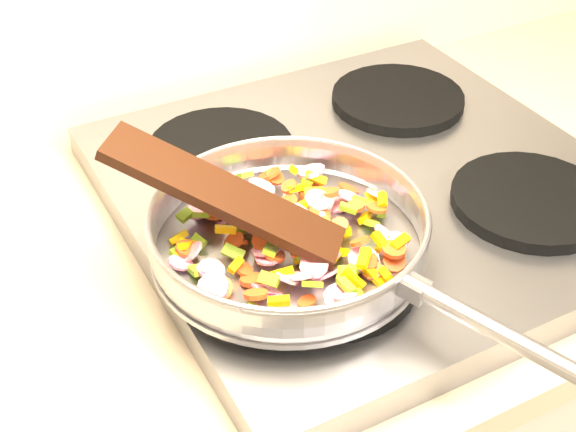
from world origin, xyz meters
name	(u,v)px	position (x,y,z in m)	size (l,w,h in m)	color
cooktop	(367,191)	(-0.70, 1.67, 0.92)	(0.60, 0.60, 0.04)	#939399
grate_fl	(330,274)	(-0.84, 1.52, 0.95)	(0.19, 0.19, 0.02)	black
grate_fr	(531,200)	(-0.56, 1.52, 0.95)	(0.19, 0.19, 0.02)	black
grate_bl	(221,149)	(-0.84, 1.81, 0.95)	(0.19, 0.19, 0.02)	black
grate_br	(398,99)	(-0.56, 1.81, 0.95)	(0.19, 0.19, 0.02)	black
saute_pan	(290,230)	(-0.86, 1.57, 0.99)	(0.34, 0.49, 0.05)	#9E9EA5
vegetable_heap	(288,231)	(-0.86, 1.58, 0.98)	(0.27, 0.26, 0.05)	#D2461B
wooden_spatula	(224,195)	(-0.92, 1.61, 1.03)	(0.26, 0.06, 0.01)	black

